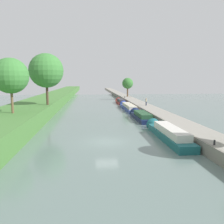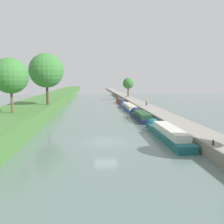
% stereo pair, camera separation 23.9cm
% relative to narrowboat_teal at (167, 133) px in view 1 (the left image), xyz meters
% --- Properties ---
extents(ground_plane, '(160.00, 160.00, 0.00)m').
position_rel_narrowboat_teal_xyz_m(ground_plane, '(-7.12, -0.90, -0.64)').
color(ground_plane, slate).
extents(right_towpath, '(3.46, 260.00, 1.16)m').
position_rel_narrowboat_teal_xyz_m(right_towpath, '(3.23, -0.90, -0.06)').
color(right_towpath, gray).
rests_on(right_towpath, ground_plane).
extents(stone_quay, '(0.25, 260.00, 1.21)m').
position_rel_narrowboat_teal_xyz_m(stone_quay, '(1.37, -0.90, -0.03)').
color(stone_quay, gray).
rests_on(stone_quay, ground_plane).
extents(narrowboat_teal, '(2.00, 12.16, 2.11)m').
position_rel_narrowboat_teal_xyz_m(narrowboat_teal, '(0.00, 0.00, 0.00)').
color(narrowboat_teal, '#195B60').
rests_on(narrowboat_teal, ground_plane).
extents(narrowboat_navy, '(2.14, 10.43, 2.03)m').
position_rel_narrowboat_teal_xyz_m(narrowboat_navy, '(-0.16, 13.27, -0.10)').
color(narrowboat_navy, '#141E42').
rests_on(narrowboat_navy, ground_plane).
extents(narrowboat_blue, '(2.02, 15.65, 1.97)m').
position_rel_narrowboat_teal_xyz_m(narrowboat_blue, '(-0.14, 26.62, -0.11)').
color(narrowboat_blue, '#283D93').
rests_on(narrowboat_blue, ground_plane).
extents(narrowboat_red, '(1.98, 10.55, 1.91)m').
position_rel_narrowboat_teal_xyz_m(narrowboat_red, '(-0.07, 39.99, -0.14)').
color(narrowboat_red, maroon).
rests_on(narrowboat_red, ground_plane).
extents(tree_rightbank_midnear, '(3.61, 3.61, 6.20)m').
position_rel_narrowboat_teal_xyz_m(tree_rightbank_midnear, '(3.60, 49.85, 4.87)').
color(tree_rightbank_midnear, brown).
rests_on(tree_rightbank_midnear, right_towpath).
extents(tree_leftbank_downstream, '(6.00, 6.00, 9.03)m').
position_rel_narrowboat_teal_xyz_m(tree_leftbank_downstream, '(-16.48, 16.30, 7.70)').
color(tree_leftbank_downstream, '#4C3828').
rests_on(tree_leftbank_downstream, left_grassy_bank).
extents(tree_leftbank_upstream, '(4.70, 4.70, 7.31)m').
position_rel_narrowboat_teal_xyz_m(tree_leftbank_upstream, '(-19.28, 6.27, 6.64)').
color(tree_leftbank_upstream, brown).
rests_on(tree_leftbank_upstream, left_grassy_bank).
extents(person_walking, '(0.34, 0.34, 1.66)m').
position_rel_narrowboat_teal_xyz_m(person_walking, '(3.38, 23.52, 1.39)').
color(person_walking, '#282D42').
rests_on(person_walking, right_towpath).
extents(mooring_bollard_near, '(0.16, 0.16, 0.45)m').
position_rel_narrowboat_teal_xyz_m(mooring_bollard_near, '(1.79, -6.97, 0.74)').
color(mooring_bollard_near, black).
rests_on(mooring_bollard_near, right_towpath).
extents(mooring_bollard_far, '(0.16, 0.16, 0.45)m').
position_rel_narrowboat_teal_xyz_m(mooring_bollard_far, '(1.79, 44.20, 0.74)').
color(mooring_bollard_far, black).
rests_on(mooring_bollard_far, right_towpath).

